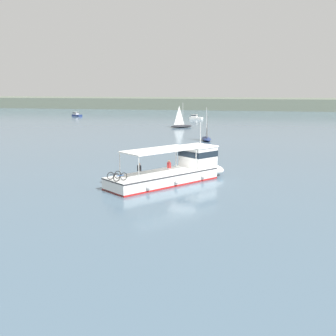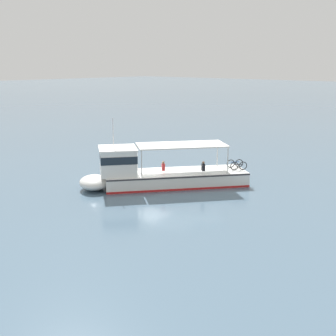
# 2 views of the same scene
# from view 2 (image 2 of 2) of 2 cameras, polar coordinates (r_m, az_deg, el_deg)

# --- Properties ---
(ground_plane) EXTENTS (400.00, 400.00, 0.00)m
(ground_plane) POSITION_cam_2_polar(r_m,az_deg,el_deg) (35.13, -2.21, -2.07)
(ground_plane) COLOR slate
(ferry_main) EXTENTS (10.15, 11.99, 5.32)m
(ferry_main) POSITION_cam_2_polar(r_m,az_deg,el_deg) (34.28, -1.67, -0.70)
(ferry_main) COLOR white
(ferry_main) RESTS_ON ground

